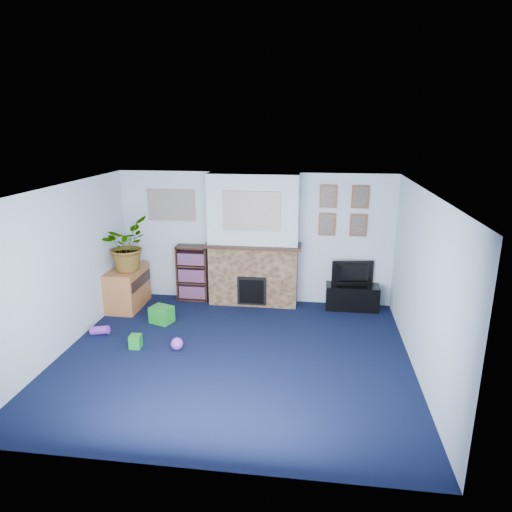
# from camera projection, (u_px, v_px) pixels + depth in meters

# --- Properties ---
(floor) EXTENTS (5.00, 4.50, 0.01)m
(floor) POSITION_uv_depth(u_px,v_px,m) (234.00, 356.00, 6.56)
(floor) COLOR black
(floor) RESTS_ON ground
(ceiling) EXTENTS (5.00, 4.50, 0.01)m
(ceiling) POSITION_uv_depth(u_px,v_px,m) (231.00, 190.00, 5.89)
(ceiling) COLOR white
(ceiling) RESTS_ON wall_back
(wall_back) EXTENTS (5.00, 0.04, 2.40)m
(wall_back) POSITION_uv_depth(u_px,v_px,m) (255.00, 238.00, 8.37)
(wall_back) COLOR silver
(wall_back) RESTS_ON ground
(wall_front) EXTENTS (5.00, 0.04, 2.40)m
(wall_front) POSITION_uv_depth(u_px,v_px,m) (188.00, 358.00, 4.09)
(wall_front) COLOR silver
(wall_front) RESTS_ON ground
(wall_left) EXTENTS (0.04, 4.50, 2.40)m
(wall_left) POSITION_uv_depth(u_px,v_px,m) (62.00, 270.00, 6.54)
(wall_left) COLOR silver
(wall_left) RESTS_ON ground
(wall_right) EXTENTS (0.04, 4.50, 2.40)m
(wall_right) POSITION_uv_depth(u_px,v_px,m) (422.00, 286.00, 5.91)
(wall_right) COLOR silver
(wall_right) RESTS_ON ground
(chimney_breast) EXTENTS (1.72, 0.50, 2.40)m
(chimney_breast) POSITION_uv_depth(u_px,v_px,m) (253.00, 242.00, 8.18)
(chimney_breast) COLOR brown
(chimney_breast) RESTS_ON ground
(collage_main) EXTENTS (1.00, 0.03, 0.68)m
(collage_main) POSITION_uv_depth(u_px,v_px,m) (252.00, 211.00, 7.81)
(collage_main) COLOR gray
(collage_main) RESTS_ON chimney_breast
(collage_left) EXTENTS (0.90, 0.03, 0.58)m
(collage_left) POSITION_uv_depth(u_px,v_px,m) (171.00, 205.00, 8.39)
(collage_left) COLOR gray
(collage_left) RESTS_ON wall_back
(portrait_tl) EXTENTS (0.30, 0.03, 0.40)m
(portrait_tl) POSITION_uv_depth(u_px,v_px,m) (328.00, 196.00, 7.96)
(portrait_tl) COLOR brown
(portrait_tl) RESTS_ON wall_back
(portrait_tr) EXTENTS (0.30, 0.03, 0.40)m
(portrait_tr) POSITION_uv_depth(u_px,v_px,m) (360.00, 197.00, 7.89)
(portrait_tr) COLOR brown
(portrait_tr) RESTS_ON wall_back
(portrait_bl) EXTENTS (0.30, 0.03, 0.40)m
(portrait_bl) POSITION_uv_depth(u_px,v_px,m) (327.00, 224.00, 8.10)
(portrait_bl) COLOR brown
(portrait_bl) RESTS_ON wall_back
(portrait_br) EXTENTS (0.30, 0.03, 0.40)m
(portrait_br) POSITION_uv_depth(u_px,v_px,m) (359.00, 225.00, 8.03)
(portrait_br) COLOR brown
(portrait_br) RESTS_ON wall_back
(tv_stand) EXTENTS (0.94, 0.39, 0.44)m
(tv_stand) POSITION_uv_depth(u_px,v_px,m) (352.00, 297.00, 8.21)
(tv_stand) COLOR black
(tv_stand) RESTS_ON ground
(television) EXTENTS (0.75, 0.21, 0.43)m
(television) POSITION_uv_depth(u_px,v_px,m) (353.00, 274.00, 8.10)
(television) COLOR black
(television) RESTS_ON tv_stand
(bookshelf) EXTENTS (0.58, 0.28, 1.05)m
(bookshelf) POSITION_uv_depth(u_px,v_px,m) (193.00, 274.00, 8.57)
(bookshelf) COLOR black
(bookshelf) RESTS_ON ground
(sideboard) EXTENTS (0.52, 0.93, 0.72)m
(sideboard) POSITION_uv_depth(u_px,v_px,m) (128.00, 288.00, 8.26)
(sideboard) COLOR #A16033
(sideboard) RESTS_ON ground
(potted_plant) EXTENTS (0.83, 0.92, 0.92)m
(potted_plant) POSITION_uv_depth(u_px,v_px,m) (125.00, 245.00, 7.97)
(potted_plant) COLOR #26661E
(potted_plant) RESTS_ON sideboard
(mantel_clock) EXTENTS (0.09, 0.05, 0.13)m
(mantel_clock) POSITION_uv_depth(u_px,v_px,m) (251.00, 240.00, 8.13)
(mantel_clock) COLOR gold
(mantel_clock) RESTS_ON chimney_breast
(mantel_candle) EXTENTS (0.05, 0.05, 0.15)m
(mantel_candle) POSITION_uv_depth(u_px,v_px,m) (266.00, 240.00, 8.09)
(mantel_candle) COLOR #B2BFC6
(mantel_candle) RESTS_ON chimney_breast
(mantel_teddy) EXTENTS (0.13, 0.13, 0.13)m
(mantel_teddy) POSITION_uv_depth(u_px,v_px,m) (226.00, 240.00, 8.19)
(mantel_teddy) COLOR gray
(mantel_teddy) RESTS_ON chimney_breast
(mantel_can) EXTENTS (0.05, 0.05, 0.11)m
(mantel_can) POSITION_uv_depth(u_px,v_px,m) (289.00, 242.00, 8.05)
(mantel_can) COLOR #198C26
(mantel_can) RESTS_ON chimney_breast
(green_crate) EXTENTS (0.42, 0.38, 0.28)m
(green_crate) POSITION_uv_depth(u_px,v_px,m) (162.00, 314.00, 7.65)
(green_crate) COLOR #198C26
(green_crate) RESTS_ON ground
(toy_ball) EXTENTS (0.19, 0.19, 0.19)m
(toy_ball) POSITION_uv_depth(u_px,v_px,m) (177.00, 344.00, 6.74)
(toy_ball) COLOR purple
(toy_ball) RESTS_ON ground
(toy_block) EXTENTS (0.18, 0.18, 0.20)m
(toy_block) POSITION_uv_depth(u_px,v_px,m) (136.00, 341.00, 6.79)
(toy_block) COLOR #198C26
(toy_block) RESTS_ON ground
(toy_tube) EXTENTS (0.30, 0.13, 0.17)m
(toy_tube) POSITION_uv_depth(u_px,v_px,m) (100.00, 330.00, 7.23)
(toy_tube) COLOR purple
(toy_tube) RESTS_ON ground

